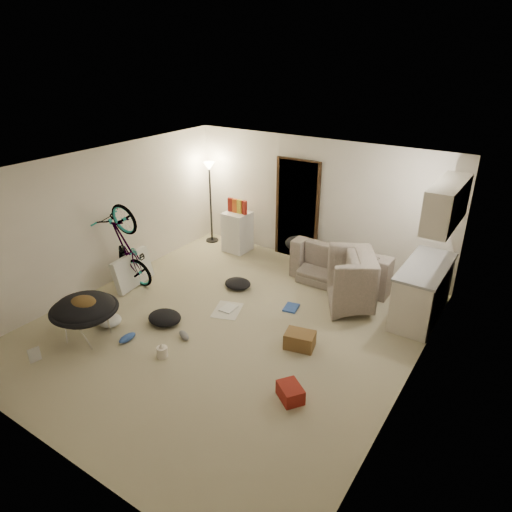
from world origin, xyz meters
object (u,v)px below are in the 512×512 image
Objects in this scene: saucer_chair at (85,314)px; juicer at (162,351)px; mini_fridge at (237,232)px; drink_case_b at (290,392)px; armchair at (372,288)px; sofa at (343,268)px; bicycle at (129,264)px; kitchen_counter at (422,292)px; drink_case_a at (300,340)px; floor_lamp at (210,185)px; tv_box at (133,270)px.

saucer_chair is 4.41× the size of juicer.
mini_fridge reaches higher than drink_case_b.
armchair reaches higher than drink_case_b.
saucer_chair is 1.33m from juicer.
sofa is at bearing 71.31° from juicer.
bicycle is (-3.18, -2.33, 0.17)m from sofa.
kitchen_counter reaches higher than saucer_chair.
armchair is at bearing 141.98° from sofa.
armchair is at bearing 62.41° from drink_case_a.
floor_lamp is 4.24× the size of drink_case_a.
mini_fridge is (0.79, -0.10, -0.88)m from floor_lamp.
kitchen_counter is (4.83, -0.65, -0.87)m from floor_lamp.
kitchen_counter is at bearing -7.66° from floor_lamp.
tv_box is at bearing 166.58° from drink_case_a.
kitchen_counter reaches higher than drink_case_b.
saucer_chair is (-3.23, -3.26, 0.07)m from armchair.
sofa is at bearing 163.76° from kitchen_counter.
bicycle is at bearing 115.30° from saucer_chair.
floor_lamp is 4.48m from juicer.
juicer is at bearing 71.24° from sofa.
kitchen_counter is at bearing 43.52° from drink_case_a.
mini_fridge is (0.69, 2.43, -0.01)m from bicycle.
floor_lamp is 4.54m from drink_case_a.
floor_lamp is 4.95m from kitchen_counter.
bicycle is 3.52m from drink_case_a.
armchair is 2.55× the size of drink_case_a.
sofa is 0.97m from armchair.
armchair is at bearing -65.72° from bicycle.
sofa is 3.41m from drink_case_b.
floor_lamp is at bearing 49.38° from armchair.
sofa is 2.32m from drink_case_a.
mini_fridge is at bearing 169.31° from drink_case_b.
saucer_chair is at bearing -134.75° from drink_case_b.
saucer_chair is 1.09× the size of tv_box.
drink_case_a is (2.78, 1.56, -0.30)m from saucer_chair.
saucer_chair is (-4.01, -3.40, -0.02)m from kitchen_counter.
saucer_chair is (-2.46, -3.85, 0.14)m from sofa.
bicycle reaches higher than drink_case_a.
tv_box is at bearing 35.36° from sofa.
drink_case_a is (3.50, 0.03, -0.32)m from bicycle.
juicer is (-1.53, -1.28, -0.03)m from drink_case_a.
drink_case_b is at bearing -105.65° from kitchen_counter.
tv_box is at bearing 0.61° from bicycle.
drink_case_a is at bearing 29.21° from saucer_chair.
kitchen_counter reaches higher than mini_fridge.
kitchen_counter is 5.26m from saucer_chair.
mini_fridge is at bearing 126.72° from drink_case_a.
drink_case_a is (2.82, -2.40, -0.31)m from mini_fridge.
bicycle reaches higher than armchair.
armchair is (-0.78, -0.15, -0.09)m from kitchen_counter.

